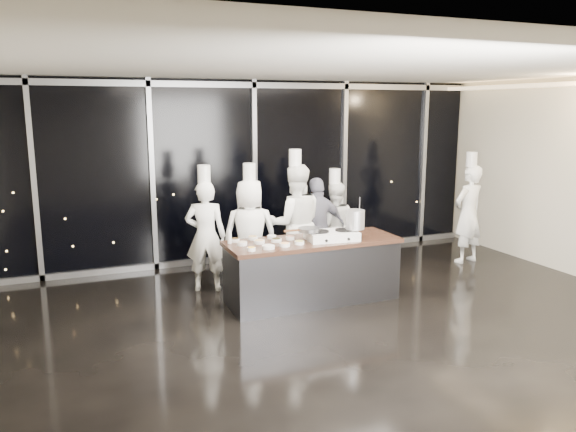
% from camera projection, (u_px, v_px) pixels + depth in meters
% --- Properties ---
extents(ground, '(9.00, 9.00, 0.00)m').
position_uv_depth(ground, '(341.00, 323.00, 7.22)').
color(ground, black).
rests_on(ground, ground).
extents(room_shell, '(9.02, 7.02, 3.21)m').
position_uv_depth(room_shell, '(357.00, 147.00, 6.86)').
color(room_shell, beige).
rests_on(room_shell, ground).
extents(window_wall, '(8.90, 0.11, 3.20)m').
position_uv_depth(window_wall, '(254.00, 171.00, 10.03)').
color(window_wall, black).
rests_on(window_wall, ground).
extents(demo_counter, '(2.46, 0.86, 0.90)m').
position_uv_depth(demo_counter, '(312.00, 270.00, 7.95)').
color(demo_counter, '#333338').
rests_on(demo_counter, ground).
extents(stove, '(0.74, 0.51, 0.14)m').
position_uv_depth(stove, '(332.00, 235.00, 7.85)').
color(stove, white).
rests_on(stove, demo_counter).
extents(frying_pan, '(0.53, 0.33, 0.05)m').
position_uv_depth(frying_pan, '(308.00, 230.00, 7.75)').
color(frying_pan, slate).
rests_on(frying_pan, stove).
extents(stock_pot, '(0.30, 0.30, 0.27)m').
position_uv_depth(stock_pot, '(355.00, 219.00, 7.89)').
color(stock_pot, silver).
rests_on(stock_pot, stove).
extents(prep_bowls, '(1.13, 0.73, 0.05)m').
position_uv_depth(prep_bowls, '(269.00, 242.00, 7.63)').
color(prep_bowls, white).
rests_on(prep_bowls, demo_counter).
extents(squeeze_bottle, '(0.06, 0.06, 0.21)m').
position_uv_depth(squeeze_bottle, '(230.00, 236.00, 7.63)').
color(squeeze_bottle, silver).
rests_on(squeeze_bottle, demo_counter).
extents(chef_far_left, '(0.71, 0.58, 1.90)m').
position_uv_depth(chef_far_left, '(206.00, 235.00, 8.36)').
color(chef_far_left, white).
rests_on(chef_far_left, ground).
extents(chef_left, '(0.92, 0.71, 1.92)m').
position_uv_depth(chef_left, '(250.00, 233.00, 8.48)').
color(chef_left, white).
rests_on(chef_left, ground).
extents(chef_center, '(1.03, 0.87, 2.10)m').
position_uv_depth(chef_center, '(295.00, 223.00, 8.76)').
color(chef_center, white).
rests_on(chef_center, ground).
extents(guest, '(0.96, 0.42, 1.62)m').
position_uv_depth(guest, '(317.00, 227.00, 9.13)').
color(guest, '#121333').
rests_on(guest, ground).
extents(chef_right, '(0.87, 0.76, 1.72)m').
position_uv_depth(chef_right, '(334.00, 225.00, 9.49)').
color(chef_right, white).
rests_on(chef_right, ground).
extents(chef_side, '(0.71, 0.54, 1.97)m').
position_uv_depth(chef_side, '(468.00, 213.00, 9.90)').
color(chef_side, white).
rests_on(chef_side, ground).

